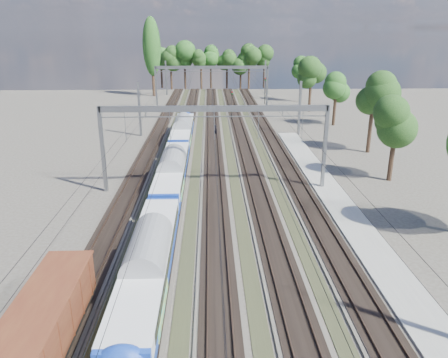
{
  "coord_description": "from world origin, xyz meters",
  "views": [
    {
      "loc": [
        -0.44,
        -13.62,
        16.38
      ],
      "look_at": [
        0.83,
        25.42,
        2.8
      ],
      "focal_mm": 35.0,
      "sensor_mm": 36.0,
      "label": 1
    }
  ],
  "objects_px": {
    "freight_boxcar": "(34,343)",
    "worker": "(216,130)",
    "signal_far": "(265,87)",
    "signal_near": "(232,102)",
    "emu_train": "(172,169)"
  },
  "relations": [
    {
      "from": "emu_train",
      "to": "signal_far",
      "type": "height_order",
      "value": "signal_far"
    },
    {
      "from": "worker",
      "to": "signal_near",
      "type": "relative_size",
      "value": 0.3
    },
    {
      "from": "emu_train",
      "to": "freight_boxcar",
      "type": "distance_m",
      "value": 26.79
    },
    {
      "from": "worker",
      "to": "signal_near",
      "type": "xyz_separation_m",
      "value": [
        3.15,
        11.44,
        2.61
      ]
    },
    {
      "from": "emu_train",
      "to": "signal_near",
      "type": "bearing_deg",
      "value": 77.42
    },
    {
      "from": "emu_train",
      "to": "freight_boxcar",
      "type": "height_order",
      "value": "emu_train"
    },
    {
      "from": "worker",
      "to": "signal_far",
      "type": "relative_size",
      "value": 0.28
    },
    {
      "from": "freight_boxcar",
      "to": "worker",
      "type": "bearing_deg",
      "value": 79.55
    },
    {
      "from": "emu_train",
      "to": "signal_far",
      "type": "relative_size",
      "value": 9.92
    },
    {
      "from": "signal_far",
      "to": "worker",
      "type": "bearing_deg",
      "value": -103.15
    },
    {
      "from": "freight_boxcar",
      "to": "signal_near",
      "type": "height_order",
      "value": "signal_near"
    },
    {
      "from": "signal_near",
      "to": "signal_far",
      "type": "relative_size",
      "value": 0.93
    },
    {
      "from": "worker",
      "to": "signal_near",
      "type": "bearing_deg",
      "value": -31.04
    },
    {
      "from": "signal_far",
      "to": "freight_boxcar",
      "type": "bearing_deg",
      "value": -96.55
    },
    {
      "from": "signal_near",
      "to": "worker",
      "type": "bearing_deg",
      "value": -113.91
    }
  ]
}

